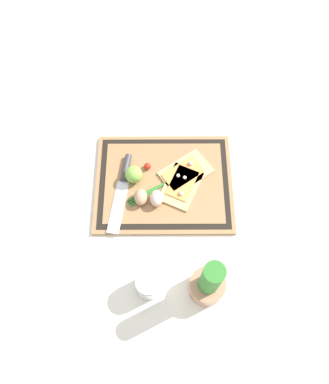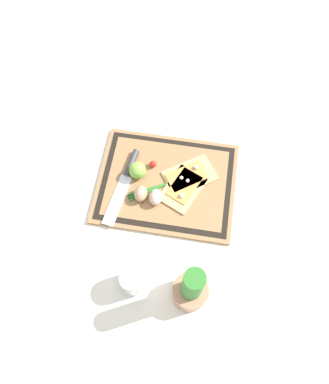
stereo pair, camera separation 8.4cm
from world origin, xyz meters
name	(u,v)px [view 2 (the right image)]	position (x,y,z in m)	size (l,w,h in m)	color
ground_plane	(167,184)	(0.00, 0.00, 0.00)	(6.00, 6.00, 0.00)	silver
cutting_board	(167,183)	(0.00, 0.00, 0.01)	(0.47, 0.37, 0.02)	#997047
pizza_slice_near	(189,175)	(-0.07, -0.03, 0.02)	(0.20, 0.19, 0.02)	tan
pizza_slice_far	(183,188)	(-0.06, 0.02, 0.02)	(0.16, 0.19, 0.02)	tan
knife	(127,174)	(0.14, 0.00, 0.02)	(0.07, 0.29, 0.02)	silver
egg_brown	(141,193)	(0.08, 0.07, 0.04)	(0.04, 0.06, 0.04)	tan
egg_pink	(156,197)	(0.03, 0.07, 0.04)	(0.04, 0.06, 0.04)	beige
lime	(138,170)	(0.10, -0.01, 0.05)	(0.06, 0.06, 0.06)	#7FB742
cherry_tomato_red	(153,164)	(0.06, -0.05, 0.03)	(0.02, 0.02, 0.02)	red
scallion_bunch	(168,183)	(-0.01, 0.01, 0.02)	(0.26, 0.17, 0.01)	#2D7528
herb_pot	(191,289)	(-0.13, 0.36, 0.08)	(0.11, 0.11, 0.24)	#AD7A5B
sauce_jar	(133,281)	(0.05, 0.35, 0.04)	(0.08, 0.08, 0.09)	silver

